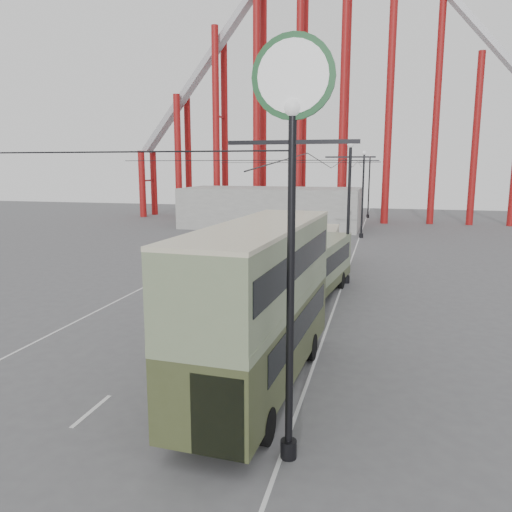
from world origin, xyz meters
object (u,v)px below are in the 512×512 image
(double_decker_bus, at_px, (260,298))
(single_decker_cream, at_px, (321,247))
(lamp_post_near, at_px, (292,161))
(pedestrian, at_px, (200,302))
(single_decker_green, at_px, (309,269))

(double_decker_bus, bearing_deg, single_decker_cream, 94.59)
(single_decker_cream, bearing_deg, lamp_post_near, -87.07)
(lamp_post_near, bearing_deg, pedestrian, 121.42)
(single_decker_cream, bearing_deg, single_decker_green, -89.29)
(lamp_post_near, xyz_separation_m, single_decker_green, (-1.83, 16.04, -5.99))
(single_decker_cream, relative_size, pedestrian, 4.86)
(single_decker_green, xyz_separation_m, pedestrian, (-4.75, -5.28, -0.90))
(pedestrian, bearing_deg, single_decker_green, -167.25)
(pedestrian, bearing_deg, lamp_post_near, 86.12)
(single_decker_green, xyz_separation_m, single_decker_cream, (-0.50, 9.62, -0.24))
(single_decker_cream, bearing_deg, double_decker_bus, -90.77)
(single_decker_green, height_order, pedestrian, single_decker_green)
(lamp_post_near, bearing_deg, single_decker_green, 96.51)
(lamp_post_near, relative_size, single_decker_cream, 1.15)
(single_decker_cream, xyz_separation_m, pedestrian, (-4.25, -14.90, -0.66))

